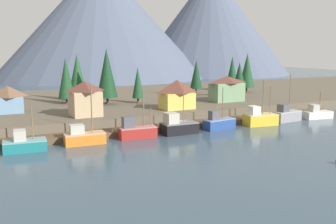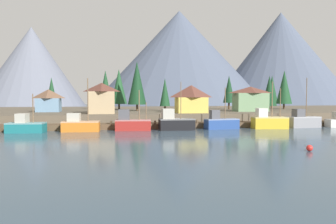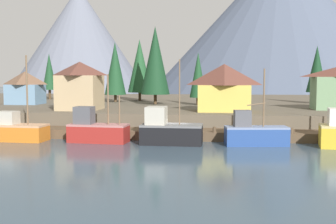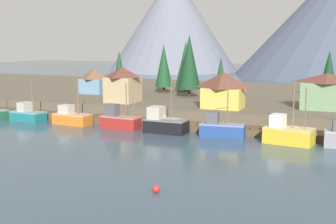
{
  "view_description": "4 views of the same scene",
  "coord_description": "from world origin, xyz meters",
  "px_view_note": "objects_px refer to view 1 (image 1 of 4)",
  "views": [
    {
      "loc": [
        -31.94,
        -59.6,
        14.72
      ],
      "look_at": [
        0.32,
        3.91,
        2.97
      ],
      "focal_mm": 40.96,
      "sensor_mm": 36.0,
      "label": 1
    },
    {
      "loc": [
        -11.86,
        -58.77,
        5.93
      ],
      "look_at": [
        -1.1,
        2.9,
        3.02
      ],
      "focal_mm": 34.51,
      "sensor_mm": 36.0,
      "label": 2
    },
    {
      "loc": [
        4.33,
        -44.56,
        6.96
      ],
      "look_at": [
        -1.39,
        3.67,
        2.83
      ],
      "focal_mm": 45.04,
      "sensor_mm": 36.0,
      "label": 3
    },
    {
      "loc": [
        25.45,
        -61.72,
        13.24
      ],
      "look_at": [
        -2.03,
        2.87,
        2.34
      ],
      "focal_mm": 47.81,
      "sensor_mm": 36.0,
      "label": 4
    }
  ],
  "objects_px": {
    "conifer_centre": "(239,78)",
    "conifer_mid_right": "(77,74)",
    "house_green": "(227,89)",
    "fishing_boat_blue": "(219,123)",
    "conifer_back_left": "(107,73)",
    "conifer_far_right": "(196,74)",
    "house_tan": "(85,98)",
    "fishing_boat_grey": "(287,115)",
    "conifer_mid_left": "(232,70)",
    "house_blue": "(8,99)",
    "conifer_near_right": "(66,78)",
    "fishing_boat_black": "(178,126)",
    "conifer_far_left": "(138,83)",
    "fishing_boat_orange": "(84,137)",
    "fishing_boat_red": "(136,131)",
    "fishing_boat_white": "(317,114)",
    "house_yellow": "(177,94)",
    "conifer_near_left": "(247,70)",
    "fishing_boat_yellow": "(260,118)",
    "fishing_boat_teal": "(24,144)"
  },
  "relations": [
    {
      "from": "fishing_boat_grey",
      "to": "conifer_mid_left",
      "type": "xyz_separation_m",
      "value": [
        11.72,
        34.83,
        7.1
      ]
    },
    {
      "from": "house_tan",
      "to": "house_green",
      "type": "relative_size",
      "value": 0.79
    },
    {
      "from": "conifer_mid_left",
      "to": "conifer_centre",
      "type": "bearing_deg",
      "value": -120.0
    },
    {
      "from": "fishing_boat_white",
      "to": "fishing_boat_blue",
      "type": "bearing_deg",
      "value": -171.98
    },
    {
      "from": "fishing_boat_blue",
      "to": "conifer_back_left",
      "type": "height_order",
      "value": "conifer_back_left"
    },
    {
      "from": "fishing_boat_teal",
      "to": "fishing_boat_orange",
      "type": "bearing_deg",
      "value": 6.82
    },
    {
      "from": "conifer_far_right",
      "to": "conifer_far_left",
      "type": "bearing_deg",
      "value": -162.39
    },
    {
      "from": "fishing_boat_white",
      "to": "conifer_mid_left",
      "type": "xyz_separation_m",
      "value": [
        3.41,
        35.16,
        7.41
      ]
    },
    {
      "from": "house_tan",
      "to": "conifer_near_left",
      "type": "bearing_deg",
      "value": 18.56
    },
    {
      "from": "fishing_boat_white",
      "to": "house_tan",
      "type": "relative_size",
      "value": 1.03
    },
    {
      "from": "fishing_boat_red",
      "to": "fishing_boat_yellow",
      "type": "relative_size",
      "value": 0.81
    },
    {
      "from": "house_yellow",
      "to": "conifer_near_right",
      "type": "xyz_separation_m",
      "value": [
        -18.57,
        18.07,
        2.74
      ]
    },
    {
      "from": "house_yellow",
      "to": "conifer_centre",
      "type": "bearing_deg",
      "value": 22.93
    },
    {
      "from": "fishing_boat_white",
      "to": "fishing_boat_grey",
      "type": "bearing_deg",
      "value": -173.64
    },
    {
      "from": "conifer_near_right",
      "to": "conifer_far_left",
      "type": "distance_m",
      "value": 16.09
    },
    {
      "from": "fishing_boat_white",
      "to": "house_tan",
      "type": "xyz_separation_m",
      "value": [
        -47.05,
        11.63,
        4.73
      ]
    },
    {
      "from": "conifer_centre",
      "to": "conifer_mid_right",
      "type": "bearing_deg",
      "value": 162.24
    },
    {
      "from": "conifer_far_right",
      "to": "conifer_near_right",
      "type": "bearing_deg",
      "value": 179.43
    },
    {
      "from": "house_tan",
      "to": "house_blue",
      "type": "distance_m",
      "value": 15.94
    },
    {
      "from": "fishing_boat_orange",
      "to": "house_blue",
      "type": "xyz_separation_m",
      "value": [
        -9.01,
        21.33,
        4.03
      ]
    },
    {
      "from": "house_blue",
      "to": "conifer_near_right",
      "type": "bearing_deg",
      "value": 30.73
    },
    {
      "from": "fishing_boat_white",
      "to": "conifer_far_right",
      "type": "xyz_separation_m",
      "value": [
        -12.77,
        28.93,
        7.09
      ]
    },
    {
      "from": "fishing_boat_black",
      "to": "conifer_far_left",
      "type": "relative_size",
      "value": 1.06
    },
    {
      "from": "fishing_boat_yellow",
      "to": "conifer_near_left",
      "type": "height_order",
      "value": "conifer_near_left"
    },
    {
      "from": "conifer_centre",
      "to": "conifer_near_left",
      "type": "bearing_deg",
      "value": 41.96
    },
    {
      "from": "house_tan",
      "to": "conifer_back_left",
      "type": "bearing_deg",
      "value": 56.22
    },
    {
      "from": "fishing_boat_orange",
      "to": "fishing_boat_blue",
      "type": "bearing_deg",
      "value": 3.27
    },
    {
      "from": "fishing_boat_orange",
      "to": "conifer_near_left",
      "type": "distance_m",
      "value": 61.64
    },
    {
      "from": "fishing_boat_blue",
      "to": "house_blue",
      "type": "distance_m",
      "value": 40.66
    },
    {
      "from": "conifer_far_right",
      "to": "house_green",
      "type": "bearing_deg",
      "value": -87.61
    },
    {
      "from": "fishing_boat_red",
      "to": "house_yellow",
      "type": "distance_m",
      "value": 17.85
    },
    {
      "from": "house_yellow",
      "to": "house_blue",
      "type": "distance_m",
      "value": 33.1
    },
    {
      "from": "conifer_back_left",
      "to": "conifer_centre",
      "type": "relative_size",
      "value": 1.38
    },
    {
      "from": "conifer_mid_right",
      "to": "conifer_far_right",
      "type": "relative_size",
      "value": 1.18
    },
    {
      "from": "fishing_boat_teal",
      "to": "fishing_boat_blue",
      "type": "xyz_separation_m",
      "value": [
        34.16,
        0.21,
        0.06
      ]
    },
    {
      "from": "conifer_near_left",
      "to": "conifer_mid_right",
      "type": "height_order",
      "value": "conifer_mid_right"
    },
    {
      "from": "fishing_boat_grey",
      "to": "house_tan",
      "type": "height_order",
      "value": "fishing_boat_grey"
    },
    {
      "from": "fishing_boat_yellow",
      "to": "conifer_mid_left",
      "type": "relative_size",
      "value": 0.87
    },
    {
      "from": "house_blue",
      "to": "conifer_mid_right",
      "type": "relative_size",
      "value": 0.49
    },
    {
      "from": "house_tan",
      "to": "conifer_mid_left",
      "type": "distance_m",
      "value": 55.75
    },
    {
      "from": "conifer_far_right",
      "to": "fishing_boat_blue",
      "type": "bearing_deg",
      "value": -113.23
    },
    {
      "from": "fishing_boat_black",
      "to": "conifer_centre",
      "type": "xyz_separation_m",
      "value": [
        29.05,
        20.91,
        6.16
      ]
    },
    {
      "from": "fishing_boat_orange",
      "to": "house_yellow",
      "type": "bearing_deg",
      "value": 29.23
    },
    {
      "from": "conifer_mid_right",
      "to": "conifer_far_left",
      "type": "height_order",
      "value": "conifer_mid_right"
    },
    {
      "from": "fishing_boat_teal",
      "to": "fishing_boat_orange",
      "type": "relative_size",
      "value": 0.71
    },
    {
      "from": "house_green",
      "to": "fishing_boat_blue",
      "type": "bearing_deg",
      "value": -129.36
    },
    {
      "from": "fishing_boat_orange",
      "to": "fishing_boat_white",
      "type": "height_order",
      "value": "fishing_boat_orange"
    },
    {
      "from": "conifer_far_right",
      "to": "fishing_boat_red",
      "type": "bearing_deg",
      "value": -135.24
    },
    {
      "from": "conifer_far_right",
      "to": "house_yellow",
      "type": "bearing_deg",
      "value": -130.72
    },
    {
      "from": "conifer_far_right",
      "to": "conifer_near_left",
      "type": "bearing_deg",
      "value": -0.87
    }
  ]
}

